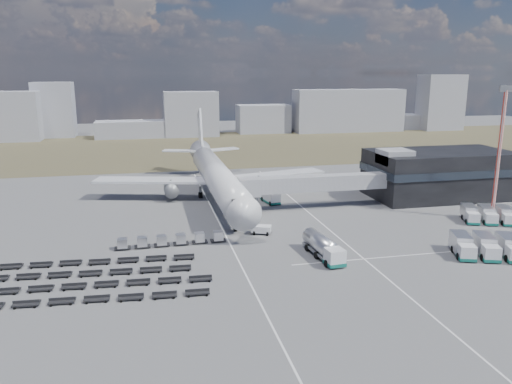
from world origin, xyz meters
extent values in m
plane|color=#565659|center=(0.00, 0.00, 0.00)|extent=(420.00, 420.00, 0.00)
cube|color=#433B28|center=(0.00, 110.00, 0.01)|extent=(420.00, 90.00, 0.01)
cube|color=silver|center=(-2.00, 5.00, 0.01)|extent=(0.25, 110.00, 0.01)
cube|color=silver|center=(16.00, 5.00, 0.01)|extent=(0.25, 110.00, 0.01)
cube|color=silver|center=(25.00, -8.00, 0.01)|extent=(40.00, 0.25, 0.01)
cube|color=black|center=(48.00, 24.00, 5.00)|extent=(30.00, 16.00, 10.00)
cube|color=#262D38|center=(48.00, 24.00, 6.20)|extent=(30.40, 16.40, 1.60)
cube|color=#939399|center=(36.00, 22.00, 9.50)|extent=(6.00, 6.00, 3.00)
cube|color=#939399|center=(18.10, 20.50, 5.10)|extent=(29.80, 3.00, 3.00)
cube|color=#939399|center=(4.70, 20.00, 5.10)|extent=(4.00, 3.60, 3.40)
cylinder|color=slate|center=(6.20, 20.50, 2.55)|extent=(0.70, 0.70, 5.10)
cylinder|color=black|center=(6.20, 20.50, 0.45)|extent=(1.40, 0.90, 1.40)
cylinder|color=silver|center=(0.00, 30.00, 5.30)|extent=(5.60, 48.00, 5.60)
cone|color=silver|center=(0.00, 3.50, 5.30)|extent=(5.60, 5.00, 5.60)
cone|color=silver|center=(0.00, 58.00, 6.10)|extent=(5.60, 8.00, 5.60)
cube|color=black|center=(0.00, 5.50, 6.10)|extent=(2.20, 2.00, 0.80)
cube|color=silver|center=(-13.00, 35.00, 4.10)|extent=(25.59, 11.38, 0.50)
cube|color=silver|center=(13.00, 35.00, 4.10)|extent=(25.59, 11.38, 0.50)
cylinder|color=slate|center=(-9.50, 33.00, 2.40)|extent=(3.00, 5.00, 3.00)
cylinder|color=slate|center=(9.50, 33.00, 2.40)|extent=(3.00, 5.00, 3.00)
cube|color=silver|center=(-5.50, 60.00, 6.50)|extent=(9.49, 5.63, 0.35)
cube|color=silver|center=(5.50, 60.00, 6.50)|extent=(9.49, 5.63, 0.35)
cube|color=silver|center=(0.00, 61.00, 11.80)|extent=(0.50, 9.06, 11.45)
cylinder|color=slate|center=(0.00, 9.00, 1.25)|extent=(0.50, 0.50, 2.50)
cylinder|color=slate|center=(-3.20, 34.00, 1.25)|extent=(0.60, 0.60, 2.50)
cylinder|color=slate|center=(3.20, 34.00, 1.25)|extent=(0.60, 0.60, 2.50)
cylinder|color=black|center=(0.00, 9.00, 0.50)|extent=(0.50, 1.20, 1.20)
cube|color=#999AA7|center=(-51.16, 153.74, 11.39)|extent=(15.79, 12.00, 22.78)
cube|color=#999AA7|center=(-13.43, 144.24, 3.49)|extent=(42.00, 12.00, 6.98)
cube|color=#999AA7|center=(5.14, 143.87, 9.41)|extent=(22.52, 12.00, 18.81)
cube|color=#999AA7|center=(38.15, 149.78, 6.26)|extent=(23.30, 12.00, 12.51)
cube|color=#999AA7|center=(77.59, 145.91, 9.58)|extent=(50.84, 12.00, 19.17)
cube|color=#999AA7|center=(98.40, 149.91, 3.47)|extent=(34.60, 12.00, 6.94)
cube|color=#999AA7|center=(123.10, 143.62, 12.88)|extent=(19.21, 12.00, 25.75)
cube|color=silver|center=(10.69, -9.86, 1.46)|extent=(2.62, 2.62, 2.31)
cube|color=#116557|center=(10.69, -9.86, 0.55)|extent=(2.73, 2.73, 0.50)
cylinder|color=silver|center=(10.24, -4.96, 1.91)|extent=(3.19, 7.74, 2.51)
cube|color=slate|center=(10.24, -4.96, 0.75)|extent=(3.09, 7.73, 0.35)
cylinder|color=black|center=(10.38, -6.46, 0.50)|extent=(2.70, 1.34, 1.11)
cube|color=silver|center=(4.00, 6.60, 0.73)|extent=(3.67, 2.90, 1.46)
cube|color=silver|center=(10.55, 26.41, 1.45)|extent=(3.11, 5.74, 2.54)
cube|color=#116557|center=(10.55, 26.41, 0.41)|extent=(3.22, 5.85, 0.41)
cube|color=silver|center=(30.12, -11.78, 1.27)|extent=(2.85, 2.79, 2.16)
cube|color=#116557|center=(30.12, -11.78, 0.44)|extent=(2.97, 2.91, 0.44)
cube|color=silver|center=(31.27, -8.55, 1.67)|extent=(3.72, 5.04, 2.55)
cube|color=silver|center=(33.26, -12.89, 1.27)|extent=(2.85, 2.79, 2.16)
cube|color=#116557|center=(33.26, -12.89, 0.44)|extent=(2.97, 2.91, 0.44)
cube|color=silver|center=(34.41, -9.66, 1.67)|extent=(3.72, 5.04, 2.55)
cube|color=silver|center=(37.55, -10.78, 1.67)|extent=(3.72, 5.04, 2.55)
cube|color=silver|center=(42.13, 3.68, 1.17)|extent=(2.64, 2.59, 1.97)
cube|color=#116557|center=(42.13, 3.68, 0.40)|extent=(2.76, 2.70, 0.40)
cube|color=silver|center=(43.27, 6.60, 1.53)|extent=(3.51, 4.63, 2.33)
cube|color=silver|center=(44.98, 2.57, 1.17)|extent=(2.64, 2.59, 1.97)
cube|color=#116557|center=(44.98, 2.57, 0.40)|extent=(2.76, 2.70, 0.40)
cube|color=silver|center=(46.12, 5.50, 1.53)|extent=(3.51, 4.63, 2.33)
cube|color=silver|center=(47.82, 1.46, 1.17)|extent=(2.64, 2.59, 1.97)
cube|color=#116557|center=(47.82, 1.46, 0.40)|extent=(2.76, 2.70, 0.40)
cube|color=silver|center=(48.96, 4.39, 1.53)|extent=(3.51, 4.63, 2.33)
cube|color=black|center=(-18.52, 3.76, 0.28)|extent=(2.45, 1.55, 0.17)
cube|color=silver|center=(-18.52, 3.76, 1.07)|extent=(1.52, 1.52, 1.39)
cube|color=black|center=(-15.55, 3.84, 0.28)|extent=(2.45, 1.55, 0.17)
cube|color=silver|center=(-15.55, 3.84, 1.07)|extent=(1.52, 1.52, 1.39)
cube|color=black|center=(-12.58, 3.92, 0.28)|extent=(2.45, 1.55, 0.17)
cube|color=silver|center=(-12.58, 3.92, 1.07)|extent=(1.52, 1.52, 1.39)
cube|color=black|center=(-9.62, 4.00, 0.28)|extent=(2.45, 1.55, 0.17)
cube|color=silver|center=(-9.62, 4.00, 1.07)|extent=(1.52, 1.52, 1.39)
cube|color=black|center=(-6.65, 4.08, 0.28)|extent=(2.45, 1.55, 0.17)
cube|color=silver|center=(-6.65, 4.08, 1.07)|extent=(1.52, 1.52, 1.39)
cube|color=black|center=(-3.68, 4.16, 0.28)|extent=(2.45, 1.55, 0.17)
cube|color=silver|center=(-3.68, 4.16, 1.07)|extent=(1.52, 1.52, 1.39)
cube|color=black|center=(-22.81, -13.79, 0.36)|extent=(31.71, 3.34, 0.71)
cube|color=black|center=(-22.56, -9.64, 0.36)|extent=(31.71, 3.34, 0.71)
cube|color=black|center=(-22.32, -5.49, 0.36)|extent=(27.75, 3.11, 0.71)
cube|color=black|center=(-22.07, -1.34, 0.36)|extent=(27.75, 3.11, 0.71)
cylinder|color=red|center=(47.36, 5.40, 11.74)|extent=(0.66, 0.66, 23.49)
cube|color=slate|center=(47.36, 5.40, 23.77)|extent=(2.32, 1.19, 1.13)
cube|color=#565659|center=(47.36, 5.40, 0.14)|extent=(1.88, 1.88, 0.28)
camera|label=1|loc=(-14.19, -71.31, 26.38)|focal=35.00mm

